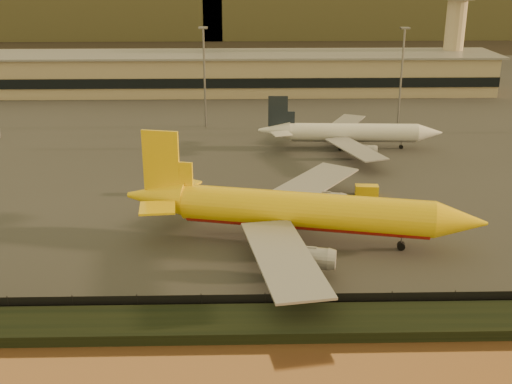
# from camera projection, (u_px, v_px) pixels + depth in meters

# --- Properties ---
(ground) EXTENTS (900.00, 900.00, 0.00)m
(ground) POSITION_uv_depth(u_px,v_px,m) (248.00, 265.00, 93.07)
(ground) COLOR black
(ground) RESTS_ON ground
(embankment) EXTENTS (320.00, 7.00, 1.40)m
(embankment) POSITION_uv_depth(u_px,v_px,m) (250.00, 323.00, 76.88)
(embankment) COLOR black
(embankment) RESTS_ON ground
(tarmac) EXTENTS (320.00, 220.00, 0.20)m
(tarmac) POSITION_uv_depth(u_px,v_px,m) (244.00, 113.00, 182.15)
(tarmac) COLOR #2D2D2D
(tarmac) RESTS_ON ground
(perimeter_fence) EXTENTS (300.00, 0.05, 2.20)m
(perimeter_fence) POSITION_uv_depth(u_px,v_px,m) (249.00, 302.00, 80.42)
(perimeter_fence) COLOR black
(perimeter_fence) RESTS_ON tarmac
(terminal_building) EXTENTS (202.00, 25.00, 12.60)m
(terminal_building) POSITION_uv_depth(u_px,v_px,m) (198.00, 74.00, 208.34)
(terminal_building) COLOR tan
(terminal_building) RESTS_ON tarmac
(control_tower) EXTENTS (11.20, 11.20, 35.50)m
(control_tower) POSITION_uv_depth(u_px,v_px,m) (456.00, 23.00, 210.07)
(control_tower) COLOR tan
(control_tower) RESTS_ON tarmac
(apron_light_masts) EXTENTS (152.20, 12.20, 25.40)m
(apron_light_masts) POSITION_uv_depth(u_px,v_px,m) (304.00, 70.00, 158.34)
(apron_light_masts) COLOR slate
(apron_light_masts) RESTS_ON tarmac
(dhl_cargo_jet) EXTENTS (55.43, 53.36, 16.67)m
(dhl_cargo_jet) POSITION_uv_depth(u_px,v_px,m) (299.00, 212.00, 98.60)
(dhl_cargo_jet) COLOR yellow
(dhl_cargo_jet) RESTS_ON tarmac
(white_narrowbody_jet) EXTENTS (42.35, 41.31, 12.17)m
(white_narrowbody_jet) POSITION_uv_depth(u_px,v_px,m) (350.00, 133.00, 147.54)
(white_narrowbody_jet) COLOR silver
(white_narrowbody_jet) RESTS_ON tarmac
(gse_vehicle_yellow) EXTENTS (4.42, 2.31, 1.92)m
(gse_vehicle_yellow) POSITION_uv_depth(u_px,v_px,m) (367.00, 190.00, 119.31)
(gse_vehicle_yellow) COLOR yellow
(gse_vehicle_yellow) RESTS_ON tarmac
(gse_vehicle_white) EXTENTS (4.17, 2.03, 1.84)m
(gse_vehicle_white) POSITION_uv_depth(u_px,v_px,m) (161.00, 190.00, 119.76)
(gse_vehicle_white) COLOR silver
(gse_vehicle_white) RESTS_ON tarmac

